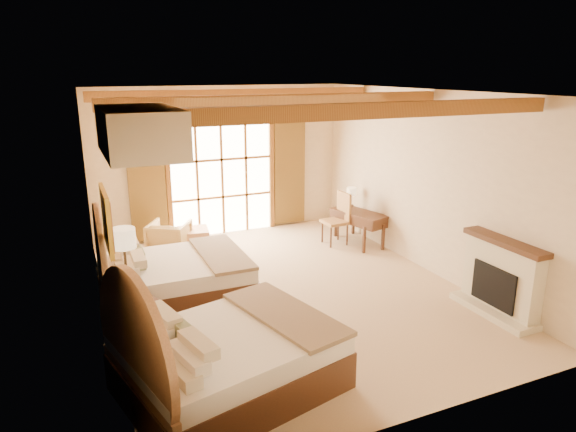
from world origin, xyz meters
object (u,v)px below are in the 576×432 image
nightstand (135,324)px  desk (359,226)px  bed_far (164,276)px  armchair (170,239)px  bed_near (216,356)px

nightstand → desk: 5.45m
bed_far → armchair: (0.49, 2.11, -0.10)m
bed_far → nightstand: (-0.61, -1.20, -0.12)m
bed_near → nightstand: size_ratio=4.11×
armchair → desk: (3.77, -0.85, 0.02)m
nightstand → desk: desk is taller
bed_far → desk: size_ratio=1.66×
armchair → desk: size_ratio=0.56×
nightstand → desk: bearing=5.7°
bed_near → armchair: size_ratio=3.57×
bed_near → armchair: bed_near is taller
nightstand → armchair: size_ratio=0.87×
bed_far → armchair: bearing=77.4°
bed_far → armchair: 2.17m
bed_near → bed_far: size_ratio=1.19×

